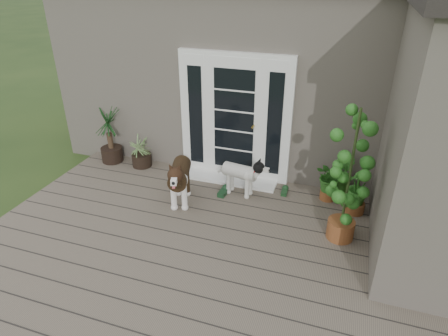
% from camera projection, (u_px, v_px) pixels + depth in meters
% --- Properties ---
extents(deck, '(6.20, 4.60, 0.12)m').
position_uv_depth(deck, '(198.00, 258.00, 5.05)').
color(deck, '#6B5B4C').
rests_on(deck, ground).
extents(house_main, '(7.40, 4.00, 3.10)m').
position_uv_depth(house_main, '(274.00, 70.00, 7.93)').
color(house_main, '#665E54').
rests_on(house_main, ground).
extents(door_unit, '(1.90, 0.14, 2.15)m').
position_uv_depth(door_unit, '(235.00, 118.00, 6.43)').
color(door_unit, white).
rests_on(door_unit, deck).
extents(door_step, '(1.60, 0.40, 0.05)m').
position_uv_depth(door_step, '(230.00, 179.00, 6.75)').
color(door_step, white).
rests_on(door_step, deck).
extents(brindle_dog, '(0.64, 0.98, 0.76)m').
position_uv_depth(brindle_dog, '(180.00, 181.00, 5.97)').
color(brindle_dog, '#362413').
rests_on(brindle_dog, deck).
extents(white_dog, '(0.76, 0.42, 0.60)m').
position_uv_depth(white_dog, '(240.00, 178.00, 6.22)').
color(white_dog, white).
rests_on(white_dog, deck).
extents(spider_plant, '(0.60, 0.60, 0.63)m').
position_uv_depth(spider_plant, '(141.00, 150.00, 7.10)').
color(spider_plant, '#85A565').
rests_on(spider_plant, deck).
extents(yucca, '(0.81, 0.81, 1.09)m').
position_uv_depth(yucca, '(109.00, 134.00, 7.18)').
color(yucca, '#113319').
rests_on(yucca, deck).
extents(herb_a, '(0.65, 0.65, 0.59)m').
position_uv_depth(herb_a, '(329.00, 183.00, 6.09)').
color(herb_a, '#1E5117').
rests_on(herb_a, deck).
extents(herb_b, '(0.46, 0.46, 0.54)m').
position_uv_depth(herb_b, '(342.00, 184.00, 6.11)').
color(herb_b, '#1A5718').
rests_on(herb_b, deck).
extents(herb_c, '(0.48, 0.48, 0.58)m').
position_uv_depth(herb_c, '(356.00, 195.00, 5.77)').
color(herb_c, '#235C1A').
rests_on(herb_c, deck).
extents(sapling, '(0.59, 0.59, 1.93)m').
position_uv_depth(sapling, '(350.00, 176.00, 4.90)').
color(sapling, '#194E16').
rests_on(sapling, deck).
extents(clog_left, '(0.18, 0.34, 0.10)m').
position_uv_depth(clog_left, '(224.00, 191.00, 6.34)').
color(clog_left, '#15351C').
rests_on(clog_left, deck).
extents(clog_right, '(0.14, 0.28, 0.08)m').
position_uv_depth(clog_right, '(285.00, 191.00, 6.36)').
color(clog_right, '#16381A').
rests_on(clog_right, deck).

